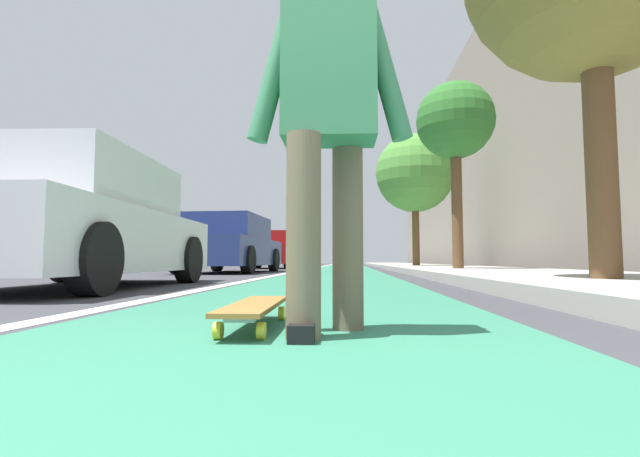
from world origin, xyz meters
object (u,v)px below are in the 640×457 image
(skateboard, at_px, (255,308))
(parked_car_far, at_px, (272,251))
(traffic_light, at_px, (314,215))
(street_tree_mid, at_px, (455,123))
(parked_car_near, at_px, (76,225))
(skater_person, at_px, (328,115))
(parked_car_mid, at_px, (231,245))
(street_tree_far, at_px, (415,174))

(skateboard, height_order, parked_car_far, parked_car_far)
(traffic_light, distance_m, street_tree_mid, 14.71)
(skateboard, bearing_deg, parked_car_far, 9.72)
(parked_car_near, distance_m, traffic_light, 19.77)
(skater_person, bearing_deg, parked_car_mid, 17.35)
(skateboard, relative_size, parked_car_far, 0.21)
(parked_car_far, xyz_separation_m, street_tree_far, (-1.23, -5.72, 2.92))
(traffic_light, distance_m, street_tree_far, 8.63)
(street_tree_mid, bearing_deg, traffic_light, 17.64)
(parked_car_near, xyz_separation_m, traffic_light, (19.62, -1.16, 2.11))
(street_tree_mid, bearing_deg, skateboard, 161.17)
(parked_car_far, distance_m, traffic_light, 6.60)
(street_tree_mid, bearing_deg, parked_car_near, 135.00)
(street_tree_mid, bearing_deg, skater_person, 163.54)
(parked_car_near, relative_size, parked_car_mid, 0.89)
(traffic_light, bearing_deg, parked_car_near, 176.61)
(skater_person, distance_m, street_tree_far, 15.78)
(skateboard, relative_size, street_tree_mid, 0.19)
(parked_car_near, xyz_separation_m, street_tree_far, (12.27, -5.62, 2.92))
(skateboard, xyz_separation_m, parked_car_near, (2.91, 2.71, 0.62))
(skateboard, distance_m, traffic_light, 22.75)
(parked_car_far, xyz_separation_m, street_tree_mid, (-7.88, -5.72, 2.82))
(street_tree_far, bearing_deg, skateboard, 169.16)
(skateboard, xyz_separation_m, parked_car_far, (16.41, 2.81, 0.63))
(parked_car_far, distance_m, street_tree_mid, 10.14)
(parked_car_far, distance_m, street_tree_far, 6.54)
(parked_car_mid, bearing_deg, street_tree_far, -46.12)
(street_tree_far, bearing_deg, skater_person, 170.51)
(parked_car_near, height_order, street_tree_far, street_tree_far)
(parked_car_near, bearing_deg, skateboard, -137.08)
(parked_car_mid, bearing_deg, skateboard, -164.26)
(skater_person, bearing_deg, parked_car_far, 10.80)
(parked_car_near, xyz_separation_m, street_tree_mid, (5.62, -5.62, 2.83))
(skateboard, xyz_separation_m, skater_person, (-0.15, -0.35, 0.84))
(skateboard, bearing_deg, street_tree_far, -10.84)
(parked_car_mid, distance_m, street_tree_mid, 6.44)
(street_tree_mid, bearing_deg, parked_car_far, 35.97)
(parked_car_mid, xyz_separation_m, parked_car_far, (6.66, 0.07, 0.00))
(skater_person, bearing_deg, street_tree_far, -9.49)
(traffic_light, relative_size, street_tree_mid, 0.90)
(parked_car_far, relative_size, street_tree_mid, 0.90)
(parked_car_near, xyz_separation_m, parked_car_far, (13.50, 0.10, 0.01))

